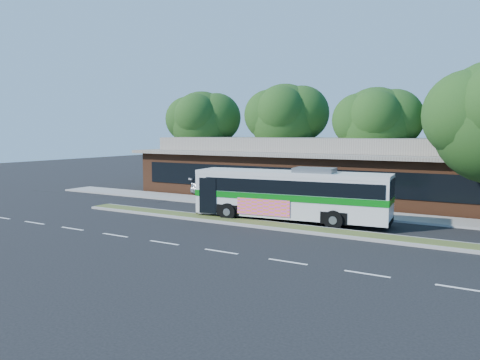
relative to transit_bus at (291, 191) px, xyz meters
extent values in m
plane|color=black|center=(0.22, -2.40, -1.67)|extent=(120.00, 120.00, 0.00)
cube|color=#465122|center=(0.22, -1.80, -1.59)|extent=(26.00, 1.10, 0.15)
cube|color=gray|center=(0.22, 4.00, -1.61)|extent=(44.00, 2.60, 0.12)
cube|color=black|center=(-17.78, 7.60, -1.66)|extent=(14.00, 12.00, 0.01)
cube|color=#5A301C|center=(0.22, 10.60, -0.07)|extent=(32.00, 10.00, 3.20)
cube|color=slate|center=(0.22, 10.60, 1.65)|extent=(33.20, 11.20, 0.24)
cube|color=slate|center=(0.22, 10.60, 2.28)|extent=(30.00, 8.00, 1.00)
cube|color=black|center=(0.22, 5.57, 0.03)|extent=(30.00, 0.06, 1.60)
cylinder|color=black|center=(-14.78, 12.60, 0.33)|extent=(0.44, 0.44, 3.99)
sphere|color=#1B3F15|center=(-14.78, 12.60, 4.06)|extent=(5.80, 5.80, 5.80)
sphere|color=#1B3F15|center=(-13.48, 13.03, 4.53)|extent=(4.52, 4.52, 4.52)
cylinder|color=black|center=(-6.78, 13.60, 0.43)|extent=(0.44, 0.44, 4.20)
sphere|color=#1B3F15|center=(-6.78, 13.60, 4.33)|extent=(6.00, 6.00, 6.00)
sphere|color=#1B3F15|center=(-5.43, 14.05, 4.81)|extent=(4.68, 4.68, 4.68)
cylinder|color=black|center=(1.22, 12.60, 0.22)|extent=(0.44, 0.44, 3.78)
sphere|color=#1B3F15|center=(1.22, 12.60, 3.79)|extent=(5.60, 5.60, 5.60)
sphere|color=#1B3F15|center=(2.48, 13.02, 4.24)|extent=(4.37, 4.37, 4.37)
cylinder|color=black|center=(8.22, 13.60, 0.54)|extent=(0.44, 0.44, 4.41)
cube|color=silver|center=(-0.05, 0.00, -0.15)|extent=(10.79, 3.38, 2.44)
cube|color=black|center=(0.21, 0.02, 0.34)|extent=(9.95, 3.33, 0.73)
cube|color=silver|center=(-0.05, 0.00, 0.97)|extent=(10.81, 3.40, 0.23)
cube|color=#04660F|center=(-0.05, 0.00, -0.22)|extent=(10.85, 3.44, 0.34)
cube|color=black|center=(-5.34, -0.57, 0.14)|extent=(0.27, 1.98, 1.51)
cube|color=black|center=(5.24, 0.57, 0.43)|extent=(0.25, 1.84, 0.98)
cube|color=#F046BE|center=(-1.07, -1.28, -0.78)|extent=(2.99, 0.37, 0.88)
cube|color=slate|center=(1.27, 0.14, 1.20)|extent=(2.26, 1.63, 0.27)
cylinder|color=black|center=(-3.18, -1.46, -1.18)|extent=(1.00, 0.42, 0.97)
cylinder|color=black|center=(-3.42, 0.75, -1.18)|extent=(1.00, 0.42, 0.97)
cylinder|color=black|center=(2.71, -0.82, -1.18)|extent=(1.00, 0.42, 0.97)
cylinder|color=black|center=(2.47, 1.38, -1.18)|extent=(1.00, 0.42, 0.97)
imported|color=silver|center=(-8.78, 6.84, -0.93)|extent=(5.42, 3.34, 1.47)
camera|label=1|loc=(10.42, -23.20, 3.22)|focal=35.00mm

